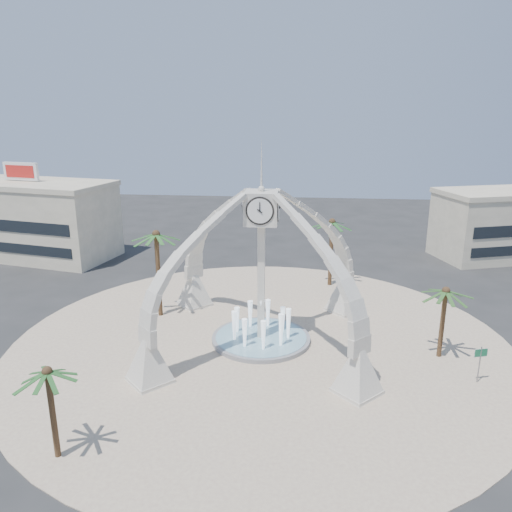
# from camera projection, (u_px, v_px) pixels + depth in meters

# --- Properties ---
(ground) EXTENTS (140.00, 140.00, 0.00)m
(ground) POSITION_uv_depth(u_px,v_px,m) (261.00, 341.00, 40.67)
(ground) COLOR #282828
(ground) RESTS_ON ground
(plaza) EXTENTS (40.00, 40.00, 0.06)m
(plaza) POSITION_uv_depth(u_px,v_px,m) (261.00, 341.00, 40.66)
(plaza) COLOR beige
(plaza) RESTS_ON ground
(clock_tower) EXTENTS (17.94, 17.94, 16.30)m
(clock_tower) POSITION_uv_depth(u_px,v_px,m) (261.00, 265.00, 38.84)
(clock_tower) COLOR silver
(clock_tower) RESTS_ON ground
(fountain) EXTENTS (8.00, 8.00, 3.62)m
(fountain) POSITION_uv_depth(u_px,v_px,m) (261.00, 338.00, 40.59)
(fountain) COLOR gray
(fountain) RESTS_ON ground
(building_nw) EXTENTS (23.75, 13.73, 11.90)m
(building_nw) POSITION_uv_depth(u_px,v_px,m) (27.00, 218.00, 63.45)
(building_nw) COLOR beige
(building_nw) RESTS_ON ground
(palm_east) EXTENTS (4.17, 4.17, 6.08)m
(palm_east) POSITION_uv_depth(u_px,v_px,m) (446.00, 292.00, 36.63)
(palm_east) COLOR brown
(palm_east) RESTS_ON ground
(palm_west) EXTENTS (5.29, 5.29, 8.52)m
(palm_west) POSITION_uv_depth(u_px,v_px,m) (156.00, 236.00, 43.62)
(palm_west) COLOR brown
(palm_west) RESTS_ON ground
(palm_north) EXTENTS (5.54, 5.54, 7.80)m
(palm_north) POSITION_uv_depth(u_px,v_px,m) (332.00, 223.00, 51.69)
(palm_north) COLOR brown
(palm_north) RESTS_ON ground
(palm_south) EXTENTS (3.56, 3.56, 5.84)m
(palm_south) POSITION_uv_depth(u_px,v_px,m) (47.00, 373.00, 25.70)
(palm_south) COLOR brown
(palm_south) RESTS_ON ground
(street_sign) EXTENTS (0.97, 0.30, 2.74)m
(street_sign) POSITION_uv_depth(u_px,v_px,m) (480.00, 357.00, 33.92)
(street_sign) COLOR slate
(street_sign) RESTS_ON ground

